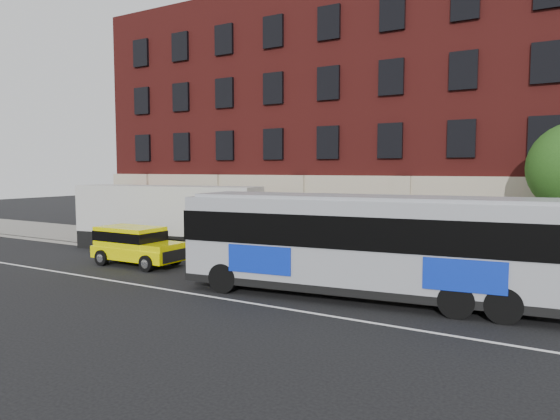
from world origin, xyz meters
The scene contains 9 objects.
ground centered at (0.00, 0.00, 0.00)m, with size 120.00×120.00×0.00m, color black.
sidewalk centered at (0.00, 9.00, 0.07)m, with size 60.00×6.00×0.15m, color gray.
kerb centered at (0.00, 6.00, 0.07)m, with size 60.00×0.25×0.15m, color gray.
lane_line centered at (0.00, 0.50, 0.01)m, with size 60.00×0.12×0.01m, color white.
building centered at (-0.01, 16.92, 7.58)m, with size 30.00×12.10×15.00m.
sign_pole centered at (-8.50, 6.15, 1.45)m, with size 0.30×0.20×2.50m.
city_bus centered at (7.38, 3.05, 1.98)m, with size 13.34×4.41×3.59m.
yellow_suv centered at (-4.22, 3.39, 1.03)m, with size 4.70×2.09×1.79m.
shipping_container centered at (-5.82, 7.30, 1.77)m, with size 10.95×3.87×3.58m.
Camera 1 is at (13.41, -13.22, 4.50)m, focal length 32.07 mm.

